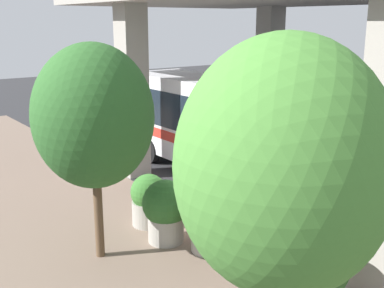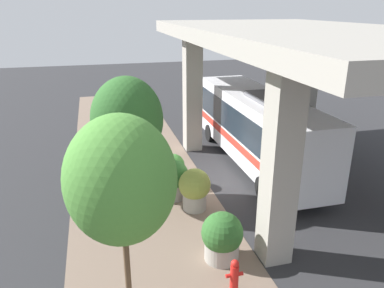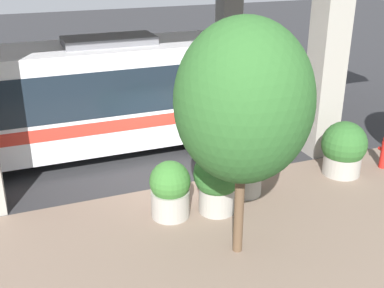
{
  "view_description": "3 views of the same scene",
  "coord_description": "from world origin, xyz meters",
  "px_view_note": "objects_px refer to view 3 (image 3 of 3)",
  "views": [
    {
      "loc": [
        -8.18,
        -10.2,
        5.67
      ],
      "look_at": [
        -0.42,
        0.24,
        2.33
      ],
      "focal_mm": 45.0,
      "sensor_mm": 36.0,
      "label": 1
    },
    {
      "loc": [
        -4.63,
        -14.29,
        7.7
      ],
      "look_at": [
        -0.75,
        0.45,
        2.06
      ],
      "focal_mm": 35.0,
      "sensor_mm": 36.0,
      "label": 2
    },
    {
      "loc": [
        -11.62,
        4.21,
        6.46
      ],
      "look_at": [
        -0.71,
        -0.13,
        1.53
      ],
      "focal_mm": 45.0,
      "sensor_mm": 36.0,
      "label": 3
    }
  ],
  "objects_px": {
    "planter_front": "(245,163)",
    "planter_back": "(217,180)",
    "planter_middle": "(344,149)",
    "planter_extra": "(170,190)",
    "street_tree_near": "(244,102)",
    "bus": "(77,95)"
  },
  "relations": [
    {
      "from": "planter_front",
      "to": "planter_back",
      "type": "relative_size",
      "value": 1.02
    },
    {
      "from": "planter_front",
      "to": "planter_back",
      "type": "height_order",
      "value": "planter_front"
    },
    {
      "from": "planter_middle",
      "to": "planter_extra",
      "type": "bearing_deg",
      "value": 93.97
    },
    {
      "from": "planter_front",
      "to": "street_tree_near",
      "type": "bearing_deg",
      "value": 149.41
    },
    {
      "from": "planter_back",
      "to": "street_tree_near",
      "type": "bearing_deg",
      "value": 170.75
    },
    {
      "from": "bus",
      "to": "planter_extra",
      "type": "relative_size",
      "value": 7.39
    },
    {
      "from": "planter_middle",
      "to": "planter_back",
      "type": "xyz_separation_m",
      "value": [
        -0.61,
        4.39,
        0.08
      ]
    },
    {
      "from": "planter_extra",
      "to": "street_tree_near",
      "type": "relative_size",
      "value": 0.29
    },
    {
      "from": "planter_middle",
      "to": "planter_extra",
      "type": "xyz_separation_m",
      "value": [
        -0.39,
        5.58,
        -0.07
      ]
    },
    {
      "from": "planter_front",
      "to": "planter_extra",
      "type": "relative_size",
      "value": 1.15
    },
    {
      "from": "planter_extra",
      "to": "planter_front",
      "type": "bearing_deg",
      "value": -80.84
    },
    {
      "from": "bus",
      "to": "planter_front",
      "type": "relative_size",
      "value": 6.44
    },
    {
      "from": "planter_back",
      "to": "street_tree_near",
      "type": "relative_size",
      "value": 0.32
    },
    {
      "from": "planter_back",
      "to": "planter_extra",
      "type": "height_order",
      "value": "planter_back"
    },
    {
      "from": "planter_front",
      "to": "planter_back",
      "type": "distance_m",
      "value": 1.25
    },
    {
      "from": "planter_front",
      "to": "street_tree_near",
      "type": "height_order",
      "value": "street_tree_near"
    },
    {
      "from": "bus",
      "to": "planter_back",
      "type": "distance_m",
      "value": 5.62
    },
    {
      "from": "bus",
      "to": "planter_front",
      "type": "height_order",
      "value": "bus"
    },
    {
      "from": "planter_back",
      "to": "planter_extra",
      "type": "relative_size",
      "value": 1.13
    },
    {
      "from": "planter_middle",
      "to": "planter_back",
      "type": "relative_size",
      "value": 0.98
    },
    {
      "from": "bus",
      "to": "street_tree_near",
      "type": "height_order",
      "value": "street_tree_near"
    },
    {
      "from": "planter_back",
      "to": "street_tree_near",
      "type": "height_order",
      "value": "street_tree_near"
    }
  ]
}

